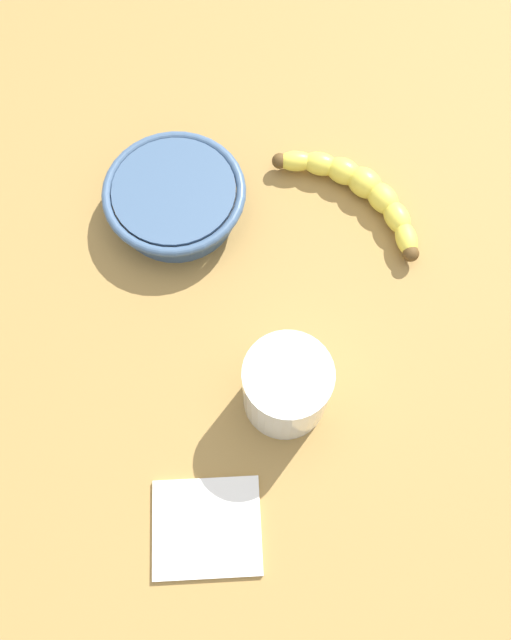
{
  "coord_description": "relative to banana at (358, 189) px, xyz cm",
  "views": [
    {
      "loc": [
        18.57,
        28.31,
        76.78
      ],
      "look_at": [
        5.97,
        3.29,
        5.0
      ],
      "focal_mm": 37.0,
      "sensor_mm": 36.0,
      "label": 1
    }
  ],
  "objects": [
    {
      "name": "banana",
      "position": [
        0.0,
        0.0,
        0.0
      ],
      "size": [
        12.09,
        21.39,
        3.68
      ],
      "rotation": [
        0.0,
        0.0,
        5.11
      ],
      "color": "yellow",
      "rests_on": "wooden_tabletop"
    },
    {
      "name": "wooden_tabletop",
      "position": [
        13.79,
        6.8,
        -3.34
      ],
      "size": [
        120.0,
        120.0,
        3.0
      ],
      "primitive_type": "cube",
      "color": "olive",
      "rests_on": "ground"
    },
    {
      "name": "folded_napkin",
      "position": [
        34.79,
        28.38,
        -1.54
      ],
      "size": [
        14.7,
        14.05,
        0.6
      ],
      "primitive_type": "cube",
      "rotation": [
        0.0,
        0.0,
        -0.42
      ],
      "color": "white",
      "rests_on": "wooden_tabletop"
    },
    {
      "name": "ceramic_bowl",
      "position": [
        21.49,
        -8.72,
        1.04
      ],
      "size": [
        17.77,
        17.77,
        4.84
      ],
      "color": "#3D5675",
      "rests_on": "wooden_tabletop"
    },
    {
      "name": "smoothie_glass",
      "position": [
        20.81,
        19.57,
        3.02
      ],
      "size": [
        9.51,
        9.51,
        10.0
      ],
      "color": "silver",
      "rests_on": "wooden_tabletop"
    }
  ]
}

